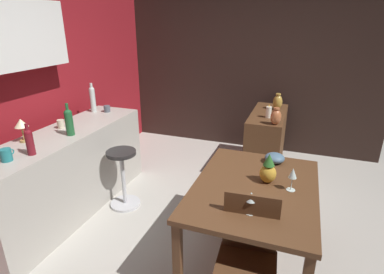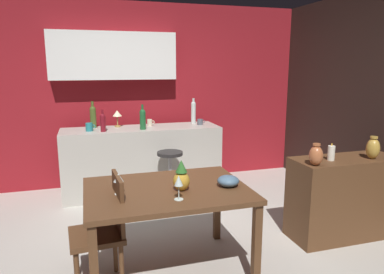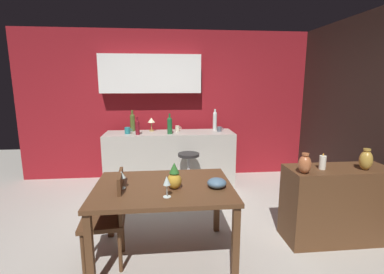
{
  "view_description": "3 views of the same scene",
  "coord_description": "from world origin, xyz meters",
  "views": [
    {
      "loc": [
        -2.3,
        -0.7,
        1.98
      ],
      "look_at": [
        0.21,
        0.21,
        0.96
      ],
      "focal_mm": 28.65,
      "sensor_mm": 36.0,
      "label": 1
    },
    {
      "loc": [
        -0.7,
        -3.13,
        1.72
      ],
      "look_at": [
        0.33,
        0.3,
        1.0
      ],
      "focal_mm": 33.19,
      "sensor_mm": 36.0,
      "label": 2
    },
    {
      "loc": [
        -0.09,
        -2.98,
        1.71
      ],
      "look_at": [
        0.24,
        0.24,
        1.08
      ],
      "focal_mm": 26.21,
      "sensor_mm": 36.0,
      "label": 3
    }
  ],
  "objects": [
    {
      "name": "pillar_candle_tall",
      "position": [
        1.54,
        -0.34,
        0.89
      ],
      "size": [
        0.07,
        0.07,
        0.17
      ],
      "color": "white",
      "rests_on": "sideboard_cabinet"
    },
    {
      "name": "wine_glass_left",
      "position": [
        -0.08,
        -0.71,
        0.88
      ],
      "size": [
        0.07,
        0.07,
        0.19
      ],
      "color": "silver",
      "rests_on": "dining_table"
    },
    {
      "name": "ground_plane",
      "position": [
        0.0,
        0.0,
        0.0
      ],
      "size": [
        9.0,
        9.0,
        0.0
      ],
      "primitive_type": "plane",
      "color": "#B7B2A8"
    },
    {
      "name": "cup_slate",
      "position": [
        0.83,
        1.58,
        0.94
      ],
      "size": [
        0.11,
        0.08,
        0.08
      ],
      "color": "#515660",
      "rests_on": "kitchen_counter"
    },
    {
      "name": "dining_table",
      "position": [
        -0.11,
        -0.44,
        0.66
      ],
      "size": [
        1.31,
        0.96,
        0.74
      ],
      "color": "#56351E",
      "rests_on": "ground_plane"
    },
    {
      "name": "bar_stool",
      "position": [
        0.27,
        1.05,
        0.36
      ],
      "size": [
        0.34,
        0.34,
        0.67
      ],
      "color": "#262323",
      "rests_on": "ground_plane"
    },
    {
      "name": "wine_bottle_clear",
      "position": [
        0.78,
        1.74,
        1.08
      ],
      "size": [
        0.07,
        0.07,
        0.36
      ],
      "color": "silver",
      "rests_on": "kitchen_counter"
    },
    {
      "name": "fruit_bowl",
      "position": [
        0.39,
        -0.54,
        0.79
      ],
      "size": [
        0.18,
        0.18,
        0.09
      ],
      "primitive_type": "ellipsoid",
      "color": "slate",
      "rests_on": "dining_table"
    },
    {
      "name": "cup_teal",
      "position": [
        -0.67,
        1.51,
        0.95
      ],
      "size": [
        0.12,
        0.09,
        0.1
      ],
      "color": "teal",
      "rests_on": "kitchen_counter"
    },
    {
      "name": "wine_bottle_green",
      "position": [
        0.0,
        1.44,
        1.05
      ],
      "size": [
        0.08,
        0.08,
        0.33
      ],
      "color": "#1E592D",
      "rests_on": "kitchen_counter"
    },
    {
      "name": "counter_lamp",
      "position": [
        -0.3,
        1.72,
        1.07
      ],
      "size": [
        0.12,
        0.12,
        0.23
      ],
      "color": "#A58447",
      "rests_on": "kitchen_counter"
    },
    {
      "name": "wine_bottle_ruby",
      "position": [
        -0.51,
        1.42,
        1.03
      ],
      "size": [
        0.07,
        0.07,
        0.28
      ],
      "color": "maroon",
      "rests_on": "kitchen_counter"
    },
    {
      "name": "pineapple_centerpiece",
      "position": [
        -0.01,
        -0.52,
        0.85
      ],
      "size": [
        0.13,
        0.13,
        0.25
      ],
      "color": "gold",
      "rests_on": "dining_table"
    },
    {
      "name": "wall_kitchen_back",
      "position": [
        -0.06,
        2.08,
        1.41
      ],
      "size": [
        5.2,
        0.33,
        2.6
      ],
      "color": "maroon",
      "rests_on": "ground_plane"
    },
    {
      "name": "cup_cream",
      "position": [
        0.13,
        1.68,
        0.95
      ],
      "size": [
        0.11,
        0.07,
        0.09
      ],
      "color": "beige",
      "rests_on": "kitchen_counter"
    },
    {
      "name": "wall_side_right",
      "position": [
        2.55,
        0.3,
        1.3
      ],
      "size": [
        0.1,
        4.4,
        2.6
      ],
      "primitive_type": "cube",
      "color": "#33231E",
      "rests_on": "ground_plane"
    },
    {
      "name": "vase_copper",
      "position": [
        1.29,
        -0.45,
        0.92
      ],
      "size": [
        0.12,
        0.12,
        0.21
      ],
      "color": "#B26038",
      "rests_on": "sideboard_cabinet"
    },
    {
      "name": "sideboard_cabinet",
      "position": [
        1.75,
        -0.32,
        0.41
      ],
      "size": [
        1.1,
        0.44,
        0.82
      ],
      "primitive_type": "cube",
      "color": "#56351E",
      "rests_on": "ground_plane"
    },
    {
      "name": "vase_brass",
      "position": [
        1.96,
        -0.41,
        0.93
      ],
      "size": [
        0.13,
        0.13,
        0.22
      ],
      "color": "#B78C38",
      "rests_on": "sideboard_cabinet"
    },
    {
      "name": "chair_near_window",
      "position": [
        -0.61,
        -0.49,
        0.48
      ],
      "size": [
        0.43,
        0.43,
        0.89
      ],
      "color": "#56351E",
      "rests_on": "ground_plane"
    },
    {
      "name": "kitchen_counter",
      "position": [
        -0.0,
        1.57,
        0.45
      ],
      "size": [
        2.1,
        0.6,
        0.9
      ],
      "primitive_type": "cube",
      "color": "#B2ADA3",
      "rests_on": "ground_plane"
    },
    {
      "name": "wine_glass_right",
      "position": [
        -0.49,
        -0.46,
        0.87
      ],
      "size": [
        0.08,
        0.08,
        0.17
      ],
      "color": "silver",
      "rests_on": "dining_table"
    }
  ]
}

